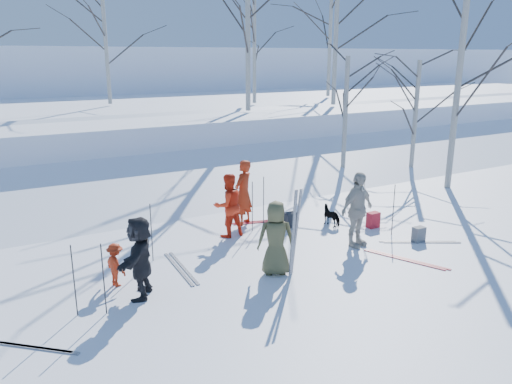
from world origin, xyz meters
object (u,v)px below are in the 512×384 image
dog (332,216)px  backpack_red (373,220)px  backpack_dark (290,220)px  skier_olive_center (276,238)px  skier_red_north (243,193)px  skier_cream_east (357,210)px  backpack_grey (419,234)px  skier_grey_west (140,257)px  skier_redor_behind (228,205)px  skier_red_seated (116,265)px

dog → backpack_red: (0.85, -0.69, -0.06)m
dog → backpack_red: bearing=129.6°
backpack_dark → skier_olive_center: bearing=-129.4°
skier_olive_center → backpack_dark: bearing=-104.6°
skier_red_north → skier_cream_east: 3.22m
skier_red_north → backpack_red: (2.89, -1.98, -0.68)m
skier_cream_east → backpack_grey: bearing=-31.1°
skier_olive_center → dog: (2.98, 1.90, -0.52)m
skier_olive_center → backpack_red: skier_olive_center is taller
skier_olive_center → backpack_grey: skier_olive_center is taller
backpack_grey → skier_grey_west: bearing=175.5°
dog → backpack_dark: bearing=-34.1°
skier_redor_behind → skier_grey_west: bearing=33.3°
skier_olive_center → dog: skier_olive_center is taller
skier_red_north → skier_grey_west: 4.66m
backpack_dark → skier_redor_behind: bearing=173.4°
skier_red_seated → backpack_red: size_ratio=2.13×
backpack_grey → backpack_dark: bearing=131.0°
skier_red_north → skier_redor_behind: size_ratio=1.09×
skier_red_north → skier_red_seated: size_ratio=1.99×
skier_cream_east → backpack_grey: 1.80m
skier_red_seated → backpack_red: (6.92, 0.13, -0.24)m
skier_red_north → skier_red_seated: 4.57m
skier_red_north → backpack_red: skier_red_north is taller
skier_cream_east → dog: bearing=61.8°
skier_redor_behind → skier_olive_center: bearing=83.5°
skier_olive_center → skier_cream_east: 2.57m
skier_red_seated → dog: 6.12m
skier_olive_center → skier_red_seated: (-3.08, 1.09, -0.35)m
skier_red_north → dog: bearing=117.4°
skier_cream_east → backpack_dark: bearing=96.0°
skier_grey_west → backpack_dark: (4.69, 1.95, -0.60)m
skier_olive_center → skier_cream_east: skier_cream_east is taller
skier_redor_behind → backpack_dark: bearing=170.5°
skier_redor_behind → skier_cream_east: (2.38, -2.14, 0.10)m
skier_olive_center → skier_redor_behind: (0.15, 2.54, 0.02)m
skier_olive_center → skier_red_north: size_ratio=0.89×
dog → skier_redor_behind: bearing=-24.4°
skier_grey_west → backpack_red: bearing=128.4°
skier_grey_west → backpack_grey: size_ratio=4.22×
skier_red_north → dog: 2.49m
backpack_grey → skier_red_seated: bearing=170.2°
skier_red_north → backpack_dark: size_ratio=4.46×
skier_grey_west → dog: 5.97m
skier_red_seated → skier_grey_west: size_ratio=0.56×
skier_red_seated → dog: (6.06, 0.81, -0.17)m
backpack_dark → backpack_grey: bearing=-49.0°
skier_red_north → backpack_grey: skier_red_north is taller
skier_red_north → backpack_dark: bearing=108.5°
skier_red_north → skier_red_seated: (-4.02, -2.11, -0.44)m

